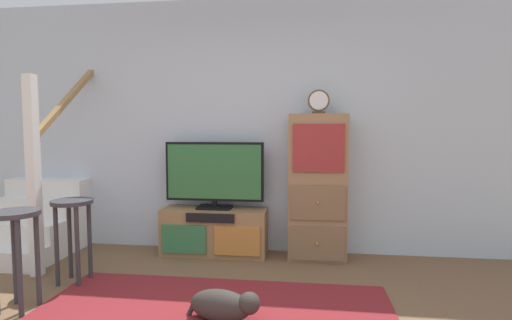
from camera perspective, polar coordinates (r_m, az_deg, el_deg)
The scene contains 9 objects.
back_wall at distance 4.29m, azimuth -1.44°, elevation 4.88°, with size 6.40×0.12×2.70m, color silver.
media_console at distance 4.23m, azimuth -6.06°, elevation -10.32°, with size 1.10×0.38×0.49m.
television at distance 4.13m, azimuth -6.06°, elevation -1.95°, with size 1.04×0.22×0.70m.
side_cabinet at distance 4.03m, azimuth 8.92°, elevation -3.93°, with size 0.58×0.38×1.47m.
desk_clock at distance 3.98m, azimuth 9.09°, elevation 8.35°, with size 0.21×0.08×0.24m.
staircase at distance 5.01m, azimuth -28.29°, elevation -6.99°, with size 1.00×1.36×2.20m.
bar_stool_near at distance 3.36m, azimuth -31.54°, elevation -9.51°, with size 0.34×0.34×0.73m.
bar_stool_far at distance 3.73m, azimuth -25.09°, elevation -8.08°, with size 0.34×0.34×0.72m.
dog at distance 2.87m, azimuth -4.64°, elevation -20.30°, with size 0.54×0.27×0.23m.
Camera 1 is at (0.65, -1.78, 1.32)m, focal length 27.53 mm.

